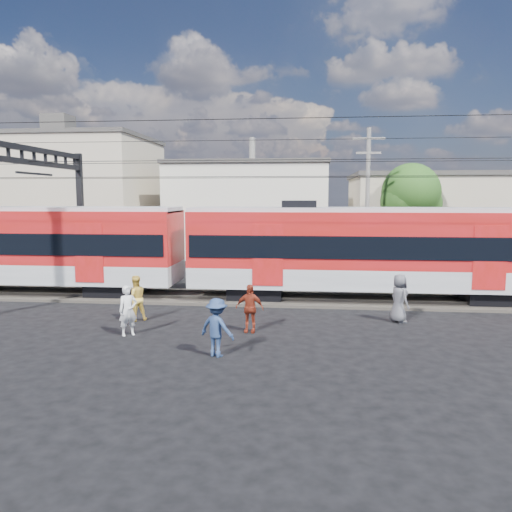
% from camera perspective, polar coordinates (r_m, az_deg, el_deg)
% --- Properties ---
extents(ground, '(120.00, 120.00, 0.00)m').
position_cam_1_polar(ground, '(15.20, -4.53, -11.03)').
color(ground, black).
rests_on(ground, ground).
extents(track_bed, '(70.00, 3.40, 0.12)m').
position_cam_1_polar(track_bed, '(22.85, -0.83, -4.77)').
color(track_bed, '#2D2823').
rests_on(track_bed, ground).
extents(rail_near, '(70.00, 0.12, 0.12)m').
position_cam_1_polar(rail_near, '(22.10, -1.07, -4.86)').
color(rail_near, '#59544C').
rests_on(rail_near, track_bed).
extents(rail_far, '(70.00, 0.12, 0.12)m').
position_cam_1_polar(rail_far, '(23.56, -0.61, -4.12)').
color(rail_far, '#59544C').
rests_on(rail_far, track_bed).
extents(commuter_train, '(50.30, 3.08, 4.17)m').
position_cam_1_polar(commuter_train, '(22.53, 13.64, 0.90)').
color(commuter_train, black).
rests_on(commuter_train, ground).
extents(catenary, '(70.00, 9.30, 7.52)m').
position_cam_1_polar(catenary, '(24.95, -21.16, 7.48)').
color(catenary, black).
rests_on(catenary, ground).
extents(building_west, '(14.28, 10.20, 9.30)m').
position_cam_1_polar(building_west, '(43.00, -21.33, 6.38)').
color(building_west, tan).
rests_on(building_west, ground).
extents(building_midwest, '(12.24, 12.24, 7.30)m').
position_cam_1_polar(building_midwest, '(41.50, -0.42, 5.46)').
color(building_midwest, beige).
rests_on(building_midwest, ground).
extents(building_mideast, '(16.32, 10.20, 6.30)m').
position_cam_1_polar(building_mideast, '(39.88, 22.60, 4.16)').
color(building_mideast, tan).
rests_on(building_mideast, ground).
extents(utility_pole_mid, '(1.80, 0.24, 8.50)m').
position_cam_1_polar(utility_pole_mid, '(29.40, 12.61, 6.44)').
color(utility_pole_mid, slate).
rests_on(utility_pole_mid, ground).
extents(tree_near, '(3.82, 3.64, 6.72)m').
position_cam_1_polar(tree_near, '(32.95, 17.55, 6.53)').
color(tree_near, '#382619').
rests_on(tree_near, ground).
extents(pedestrian_a, '(0.74, 0.69, 1.70)m').
position_cam_1_polar(pedestrian_a, '(17.37, -14.42, -6.05)').
color(pedestrian_a, silver).
rests_on(pedestrian_a, ground).
extents(pedestrian_b, '(1.06, 1.01, 1.72)m').
position_cam_1_polar(pedestrian_b, '(19.31, -13.63, -4.71)').
color(pedestrian_b, gold).
rests_on(pedestrian_b, ground).
extents(pedestrian_c, '(1.28, 1.04, 1.72)m').
position_cam_1_polar(pedestrian_c, '(14.71, -4.50, -8.15)').
color(pedestrian_c, navy).
rests_on(pedestrian_c, ground).
extents(pedestrian_d, '(1.01, 0.49, 1.67)m').
position_cam_1_polar(pedestrian_d, '(17.23, -0.75, -5.99)').
color(pedestrian_d, maroon).
rests_on(pedestrian_d, ground).
extents(pedestrian_e, '(0.91, 1.04, 1.80)m').
position_cam_1_polar(pedestrian_e, '(19.29, 16.06, -4.67)').
color(pedestrian_e, '#4D4D52').
rests_on(pedestrian_e, ground).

